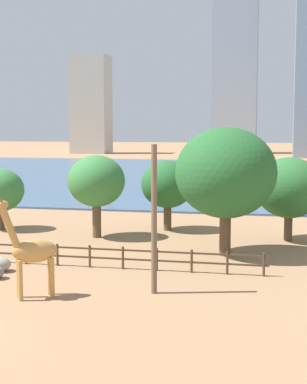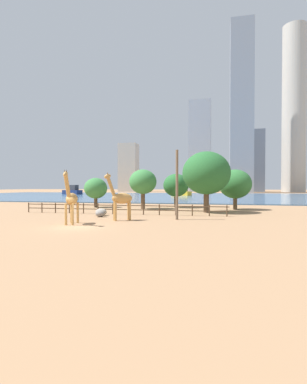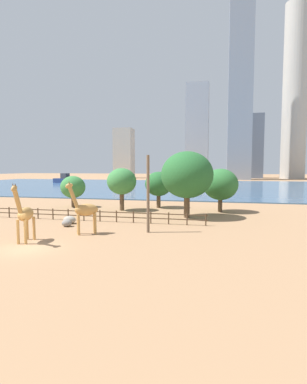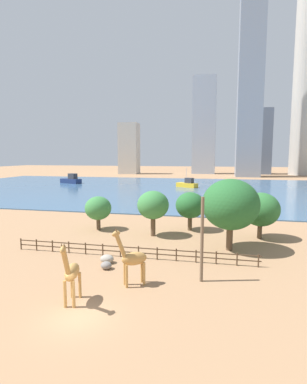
% 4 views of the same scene
% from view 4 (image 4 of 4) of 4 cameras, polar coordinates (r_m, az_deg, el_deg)
% --- Properties ---
extents(ground_plane, '(400.00, 400.00, 0.00)m').
position_cam_4_polar(ground_plane, '(98.10, 7.06, 0.67)').
color(ground_plane, '#9E7551').
extents(harbor_water, '(180.00, 86.00, 0.20)m').
position_cam_4_polar(harbor_water, '(95.12, 6.90, 0.54)').
color(harbor_water, '#3D6084').
rests_on(harbor_water, ground).
extents(giraffe_tall, '(1.21, 3.22, 4.96)m').
position_cam_4_polar(giraffe_tall, '(22.94, -15.39, -14.59)').
color(giraffe_tall, '#C18C47').
rests_on(giraffe_tall, ground).
extents(giraffe_companion, '(2.81, 2.08, 4.91)m').
position_cam_4_polar(giraffe_companion, '(25.13, -4.05, -12.52)').
color(giraffe_companion, '#C18C47').
rests_on(giraffe_companion, ground).
extents(utility_pole, '(0.28, 0.28, 7.28)m').
position_cam_4_polar(utility_pole, '(25.70, 9.22, -8.96)').
color(utility_pole, brown).
rests_on(utility_pole, ground).
extents(boulder_near_fence, '(1.04, 0.97, 0.73)m').
position_cam_4_polar(boulder_near_fence, '(29.37, -9.00, -13.63)').
color(boulder_near_fence, gray).
rests_on(boulder_near_fence, ground).
extents(boulder_by_pole, '(1.38, 1.12, 0.84)m').
position_cam_4_polar(boulder_by_pole, '(30.87, -8.86, -12.48)').
color(boulder_by_pole, gray).
rests_on(boulder_by_pole, ground).
extents(enclosure_fence, '(26.12, 0.14, 1.30)m').
position_cam_4_polar(enclosure_fence, '(32.01, -4.50, -11.07)').
color(enclosure_fence, '#4C3826').
rests_on(enclosure_fence, ground).
extents(tree_left_large, '(4.80, 4.80, 5.97)m').
position_cam_4_polar(tree_left_large, '(40.65, 19.73, -3.17)').
color(tree_left_large, brown).
rests_on(tree_left_large, ground).
extents(tree_center_broad, '(4.18, 4.18, 6.05)m').
position_cam_4_polar(tree_center_broad, '(39.50, -0.08, -2.55)').
color(tree_center_broad, brown).
rests_on(tree_center_broad, ground).
extents(tree_right_tall, '(6.34, 6.34, 8.10)m').
position_cam_4_polar(tree_right_tall, '(34.46, 14.46, -2.33)').
color(tree_right_tall, brown).
rests_on(tree_right_tall, ground).
extents(tree_left_small, '(4.13, 4.13, 5.50)m').
position_cam_4_polar(tree_left_small, '(42.86, 7.00, -2.55)').
color(tree_left_small, brown).
rests_on(tree_left_small, ground).
extents(tree_right_small, '(3.78, 3.78, 4.84)m').
position_cam_4_polar(tree_right_small, '(43.72, -10.50, -3.08)').
color(tree_right_small, brown).
rests_on(tree_right_small, ground).
extents(boat_ferry, '(7.53, 5.73, 6.46)m').
position_cam_4_polar(boat_ferry, '(99.76, 6.49, 1.52)').
color(boat_ferry, gold).
rests_on(boat_ferry, harbor_water).
extents(boat_sailboat, '(9.05, 5.77, 3.75)m').
position_cam_4_polar(boat_sailboat, '(117.75, -15.41, 2.24)').
color(boat_sailboat, navy).
rests_on(boat_sailboat, harbor_water).
extents(skyline_tower_needle, '(13.27, 8.55, 55.57)m').
position_cam_4_polar(skyline_tower_needle, '(180.33, 9.63, 12.32)').
color(skyline_tower_needle, '#939EAD').
rests_on(skyline_tower_needle, ground).
extents(skyline_block_central, '(13.01, 13.01, 94.28)m').
position_cam_4_polar(skyline_block_central, '(187.41, 27.02, 17.45)').
color(skyline_block_central, '#B7B2A8').
rests_on(skyline_block_central, ground).
extents(skyline_tower_glass, '(10.92, 9.17, 29.27)m').
position_cam_4_polar(skyline_tower_glass, '(176.65, -4.66, 8.23)').
color(skyline_tower_glass, '#ADA89E').
rests_on(skyline_tower_glass, ground).
extents(skyline_block_left, '(8.21, 9.87, 37.03)m').
position_cam_4_polar(skyline_block_left, '(184.74, 20.25, 8.98)').
color(skyline_block_left, slate).
rests_on(skyline_block_left, ground).
extents(skyline_block_right, '(11.88, 10.75, 89.77)m').
position_cam_4_polar(skyline_block_right, '(162.63, 17.97, 18.78)').
color(skyline_block_right, gray).
rests_on(skyline_block_right, ground).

